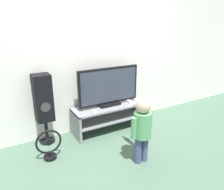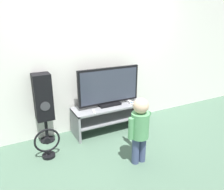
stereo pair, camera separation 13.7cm
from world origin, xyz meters
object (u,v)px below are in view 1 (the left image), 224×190
television (109,87)px  child (142,125)px  game_console (128,101)px  remote_primary (94,112)px  floor_fan (49,146)px  speaker_tower (43,100)px

television → child: (-0.07, -1.04, -0.24)m
television → game_console: (0.38, -0.04, -0.31)m
child → remote_primary: bearing=108.6°
television → floor_fan: (-1.16, -0.36, -0.59)m
remote_primary → floor_fan: remote_primary is taller
television → child: television is taller
floor_fan → television: bearing=17.2°
speaker_tower → child: bearing=-48.7°
television → floor_fan: size_ratio=2.47×
game_console → remote_primary: size_ratio=1.26×
television → speaker_tower: size_ratio=0.99×
remote_primary → floor_fan: 0.86m
television → remote_primary: television is taller
remote_primary → child: 0.91m
floor_fan → child: bearing=-31.9°
game_console → child: (-0.45, -1.00, 0.07)m
television → speaker_tower: bearing=174.1°
television → game_console: bearing=-5.8°
television → remote_primary: bearing=-154.3°
game_console → remote_primary: 0.75m
floor_fan → speaker_tower: bearing=80.3°
remote_primary → child: (0.29, -0.86, 0.08)m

